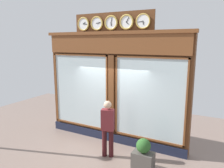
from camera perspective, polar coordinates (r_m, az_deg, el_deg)
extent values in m
cube|color=#5B3319|center=(7.12, 0.56, -1.44)|extent=(4.93, 0.30, 3.55)
cube|color=#191E33|center=(7.50, -0.07, -13.99)|extent=(4.93, 0.08, 0.28)
cube|color=brown|center=(6.79, -0.16, 10.55)|extent=(4.83, 0.08, 0.59)
cube|color=brown|center=(6.81, -0.08, 13.46)|extent=(5.03, 0.20, 0.10)
cube|color=silver|center=(6.54, 9.76, -4.05)|extent=(2.11, 0.02, 2.46)
cube|color=brown|center=(6.31, 10.07, 6.99)|extent=(2.21, 0.04, 0.05)
cube|color=brown|center=(6.95, 9.36, -14.14)|extent=(2.21, 0.04, 0.05)
cube|color=brown|center=(6.29, 19.14, -5.12)|extent=(0.05, 0.04, 2.56)
cube|color=brown|center=(6.92, 1.15, -3.06)|extent=(0.05, 0.04, 2.56)
cube|color=silver|center=(7.66, -8.40, -1.78)|extent=(2.11, 0.02, 2.46)
cube|color=brown|center=(7.47, -8.76, 7.62)|extent=(2.21, 0.04, 0.05)
cube|color=brown|center=(8.02, -8.23, -10.60)|extent=(2.21, 0.04, 0.05)
cube|color=brown|center=(8.32, -14.52, -1.00)|extent=(0.05, 0.04, 2.56)
cube|color=brown|center=(7.08, -1.39, -2.74)|extent=(0.05, 0.04, 2.56)
cube|color=#5B3319|center=(7.00, -0.11, -2.89)|extent=(0.20, 0.10, 2.56)
cube|color=#5B3319|center=(6.86, 0.08, 15.92)|extent=(2.68, 0.06, 0.63)
cylinder|color=white|center=(6.38, 8.25, 16.19)|extent=(0.36, 0.02, 0.36)
torus|color=gold|center=(6.37, 8.23, 16.20)|extent=(0.43, 0.04, 0.43)
cube|color=black|center=(6.36, 8.28, 15.77)|extent=(0.04, 0.01, 0.10)
cube|color=black|center=(6.39, 7.53, 16.12)|extent=(0.15, 0.01, 0.03)
sphere|color=black|center=(6.36, 8.19, 16.21)|extent=(0.02, 0.02, 0.02)
cylinder|color=white|center=(6.57, 3.86, 16.12)|extent=(0.36, 0.02, 0.36)
torus|color=gold|center=(6.57, 3.85, 16.13)|extent=(0.45, 0.05, 0.45)
cube|color=black|center=(6.54, 4.10, 15.84)|extent=(0.08, 0.01, 0.08)
cube|color=black|center=(6.55, 4.16, 16.71)|extent=(0.09, 0.01, 0.14)
sphere|color=black|center=(6.55, 3.80, 16.14)|extent=(0.02, 0.02, 0.02)
cylinder|color=white|center=(6.79, -0.25, 15.98)|extent=(0.36, 0.02, 0.36)
torus|color=gold|center=(6.79, -0.26, 15.98)|extent=(0.45, 0.05, 0.45)
cube|color=black|center=(6.77, -0.25, 15.58)|extent=(0.03, 0.01, 0.10)
cube|color=black|center=(6.78, -0.16, 16.62)|extent=(0.05, 0.01, 0.15)
sphere|color=black|center=(6.78, -0.32, 15.99)|extent=(0.02, 0.02, 0.02)
cylinder|color=white|center=(7.05, -4.07, 15.77)|extent=(0.36, 0.02, 0.36)
torus|color=gold|center=(7.04, -4.09, 15.77)|extent=(0.44, 0.05, 0.44)
cube|color=black|center=(7.01, -3.78, 15.84)|extent=(0.10, 0.01, 0.03)
cube|color=black|center=(7.00, -3.59, 15.93)|extent=(0.15, 0.01, 0.04)
sphere|color=black|center=(7.03, -4.15, 15.78)|extent=(0.02, 0.02, 0.02)
cylinder|color=white|center=(7.33, -7.60, 15.52)|extent=(0.36, 0.02, 0.36)
torus|color=gold|center=(7.33, -7.62, 15.52)|extent=(0.44, 0.05, 0.44)
cube|color=black|center=(7.29, -7.39, 15.74)|extent=(0.09, 0.01, 0.06)
cube|color=black|center=(7.27, -7.16, 15.49)|extent=(0.15, 0.01, 0.03)
sphere|color=black|center=(7.31, -7.69, 15.53)|extent=(0.02, 0.02, 0.02)
cylinder|color=#3A1316|center=(6.54, -2.01, -15.33)|extent=(0.14, 0.14, 0.82)
cylinder|color=#3A1316|center=(6.50, -0.24, -15.51)|extent=(0.14, 0.14, 0.82)
cube|color=maroon|center=(6.23, -1.16, -9.48)|extent=(0.41, 0.31, 0.62)
sphere|color=tan|center=(6.09, -1.17, -5.51)|extent=(0.22, 0.22, 0.22)
cube|color=#4C4742|center=(6.06, 8.23, -19.55)|extent=(0.56, 0.36, 0.48)
sphere|color=#285623|center=(5.86, 8.35, -15.92)|extent=(0.38, 0.38, 0.38)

